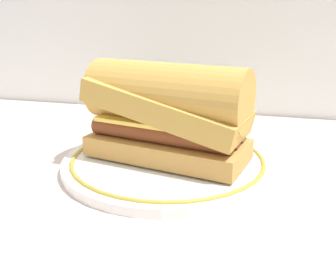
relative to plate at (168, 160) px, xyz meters
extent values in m
plane|color=beige|center=(0.01, 0.00, -0.01)|extent=(1.50, 1.50, 0.00)
cylinder|color=white|center=(0.00, 0.00, 0.00)|extent=(0.28, 0.28, 0.01)
torus|color=#B29333|center=(0.00, 0.00, 0.00)|extent=(0.26, 0.26, 0.01)
cube|color=#C48F47|center=(0.00, 0.00, 0.02)|extent=(0.22, 0.14, 0.03)
cylinder|color=brown|center=(-0.01, -0.02, 0.05)|extent=(0.19, 0.06, 0.02)
cylinder|color=brown|center=(0.00, 0.00, 0.05)|extent=(0.19, 0.06, 0.02)
cylinder|color=brown|center=(0.01, 0.02, 0.05)|extent=(0.19, 0.06, 0.02)
cube|color=#EFC64C|center=(0.00, 0.00, 0.06)|extent=(0.19, 0.12, 0.01)
cube|color=#C09442|center=(0.00, 0.00, 0.08)|extent=(0.23, 0.14, 0.07)
cylinder|color=#C19343|center=(0.00, 0.00, 0.09)|extent=(0.22, 0.12, 0.08)
cylinder|color=silver|center=(-0.03, 0.21, 0.04)|extent=(0.06, 0.06, 0.09)
cylinder|color=gold|center=(-0.03, 0.21, 0.01)|extent=(0.05, 0.05, 0.03)
camera|label=1|loc=(0.12, -0.48, 0.20)|focal=41.99mm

